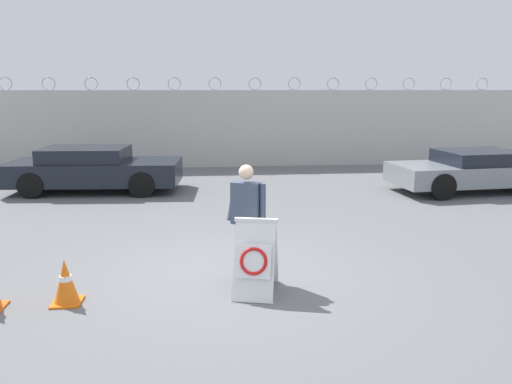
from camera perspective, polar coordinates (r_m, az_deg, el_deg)
name	(u,v)px	position (r m, az deg, el deg)	size (l,w,h in m)	color
ground_plane	(232,274)	(8.07, -2.78, -9.39)	(90.00, 90.00, 0.00)	slate
perimeter_wall	(216,129)	(18.72, -4.63, 7.24)	(36.00, 0.30, 3.28)	beige
barricade_sign	(256,256)	(7.20, -0.04, -7.38)	(0.76, 0.96, 1.11)	white
security_guard	(246,215)	(7.73, -1.10, -2.60)	(0.60, 0.58, 1.77)	black
traffic_cone_mid	(66,282)	(7.42, -20.93, -9.57)	(0.39, 0.39, 0.63)	orange
parked_car_front_coupe	(93,169)	(14.94, -18.10, 2.54)	(4.87, 2.19, 1.27)	black
parked_car_far_side	(472,170)	(15.48, 23.47, 2.30)	(4.62, 2.26, 1.17)	black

